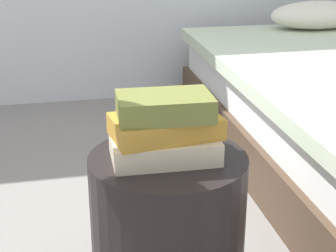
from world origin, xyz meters
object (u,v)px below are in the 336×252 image
side_table (168,231)px  book_cream (164,148)px  book_olive (165,106)px  book_ochre (166,126)px

side_table → book_cream: size_ratio=1.66×
side_table → book_olive: bearing=-140.2°
book_cream → book_ochre: (0.00, 0.00, 0.06)m
side_table → book_cream: bearing=-155.4°
book_cream → book_olive: book_olive is taller
book_ochre → book_olive: (-0.00, -0.01, 0.06)m
book_ochre → book_olive: bearing=-125.7°
book_cream → book_olive: 0.12m
side_table → book_olive: (-0.01, -0.01, 0.37)m
book_olive → side_table: bearing=42.3°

